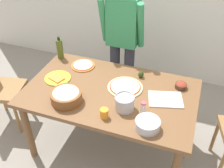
{
  "coord_description": "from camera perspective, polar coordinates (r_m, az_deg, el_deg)",
  "views": [
    {
      "loc": [
        0.67,
        -1.82,
        2.32
      ],
      "look_at": [
        0.0,
        0.05,
        0.81
      ],
      "focal_mm": 42.58,
      "sensor_mm": 36.0,
      "label": 1
    }
  ],
  "objects": [
    {
      "name": "mixing_bowl_steel",
      "position": [
        2.13,
        7.64,
        -8.6
      ],
      "size": [
        0.2,
        0.2,
        0.08
      ],
      "color": "#B7B7BC",
      "rests_on": "dining_table"
    },
    {
      "name": "small_sauce_bowl",
      "position": [
        2.6,
        14.6,
        -0.28
      ],
      "size": [
        0.11,
        0.11,
        0.06
      ],
      "color": "#4C2D1E",
      "rests_on": "dining_table"
    },
    {
      "name": "cup_orange",
      "position": [
        2.2,
        -1.68,
        -6.29
      ],
      "size": [
        0.07,
        0.07,
        0.08
      ],
      "primitive_type": "cylinder",
      "color": "orange",
      "rests_on": "dining_table"
    },
    {
      "name": "popcorn_bowl",
      "position": [
        2.38,
        -9.8,
        -2.48
      ],
      "size": [
        0.28,
        0.28,
        0.11
      ],
      "color": "brown",
      "rests_on": "dining_table"
    },
    {
      "name": "salt_shaker",
      "position": [
        2.26,
        6.72,
        -4.99
      ],
      "size": [
        0.04,
        0.04,
        0.11
      ],
      "color": "white",
      "rests_on": "dining_table"
    },
    {
      "name": "pizza_raw_on_board",
      "position": [
        2.53,
        2.84,
        -0.66
      ],
      "size": [
        0.34,
        0.34,
        0.02
      ],
      "color": "beige",
      "rests_on": "dining_table"
    },
    {
      "name": "dining_table",
      "position": [
        2.55,
        -0.38,
        -3.17
      ],
      "size": [
        1.6,
        0.96,
        0.76
      ],
      "color": "brown",
      "rests_on": "ground"
    },
    {
      "name": "cutting_board_white",
      "position": [
        2.44,
        11.4,
        -3.25
      ],
      "size": [
        0.35,
        0.29,
        0.01
      ],
      "primitive_type": "cube",
      "rotation": [
        0.0,
        0.0,
        0.27
      ],
      "color": "white",
      "rests_on": "dining_table"
    },
    {
      "name": "plate_with_slice",
      "position": [
        2.7,
        -11.62,
        1.24
      ],
      "size": [
        0.26,
        0.26,
        0.02
      ],
      "color": "gold",
      "rests_on": "dining_table"
    },
    {
      "name": "pizza_cooked_on_tray",
      "position": [
        2.85,
        -6.25,
        4.0
      ],
      "size": [
        0.25,
        0.25,
        0.02
      ],
      "color": "#C67A33",
      "rests_on": "dining_table"
    },
    {
      "name": "ground",
      "position": [
        3.02,
        -0.33,
        -12.88
      ],
      "size": [
        8.0,
        8.0,
        0.0
      ],
      "primitive_type": "plane",
      "color": "gray"
    },
    {
      "name": "avocado",
      "position": [
        2.67,
        6.24,
        2.09
      ],
      "size": [
        0.06,
        0.06,
        0.07
      ],
      "primitive_type": "ellipsoid",
      "color": "#2D4219",
      "rests_on": "dining_table"
    },
    {
      "name": "steel_pot",
      "position": [
        2.27,
        2.71,
        -3.99
      ],
      "size": [
        0.17,
        0.17,
        0.13
      ],
      "color": "#B7B7BC",
      "rests_on": "dining_table"
    },
    {
      "name": "person_cook",
      "position": [
        3.03,
        2.29,
        10.08
      ],
      "size": [
        0.49,
        0.25,
        1.62
      ],
      "color": "#2D2D38",
      "rests_on": "ground"
    },
    {
      "name": "olive_oil_bottle",
      "position": [
        2.98,
        -11.14,
        7.43
      ],
      "size": [
        0.07,
        0.07,
        0.26
      ],
      "color": "#47561E",
      "rests_on": "dining_table"
    }
  ]
}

